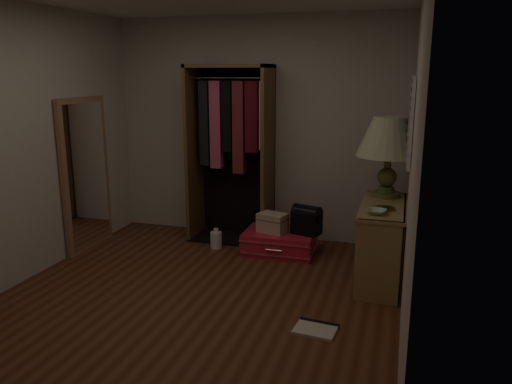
# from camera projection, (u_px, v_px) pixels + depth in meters

# --- Properties ---
(ground) EXTENTS (4.00, 4.00, 0.00)m
(ground) POSITION_uv_depth(u_px,v_px,m) (192.00, 303.00, 4.35)
(ground) COLOR #502817
(ground) RESTS_ON ground
(room_walls) EXTENTS (3.52, 4.02, 2.60)m
(room_walls) POSITION_uv_depth(u_px,v_px,m) (197.00, 131.00, 4.02)
(room_walls) COLOR beige
(room_walls) RESTS_ON ground
(console_bookshelf) EXTENTS (0.42, 1.12, 0.75)m
(console_bookshelf) POSITION_uv_depth(u_px,v_px,m) (381.00, 240.00, 4.79)
(console_bookshelf) COLOR #99764A
(console_bookshelf) RESTS_ON ground
(open_wardrobe) EXTENTS (0.95, 0.50, 2.05)m
(open_wardrobe) POSITION_uv_depth(u_px,v_px,m) (232.00, 140.00, 5.79)
(open_wardrobe) COLOR brown
(open_wardrobe) RESTS_ON ground
(floor_mirror) EXTENTS (0.06, 0.80, 1.70)m
(floor_mirror) POSITION_uv_depth(u_px,v_px,m) (86.00, 175.00, 5.56)
(floor_mirror) COLOR #9C6D4B
(floor_mirror) RESTS_ON ground
(pink_suitcase) EXTENTS (0.80, 0.59, 0.24)m
(pink_suitcase) POSITION_uv_depth(u_px,v_px,m) (280.00, 242.00, 5.56)
(pink_suitcase) COLOR red
(pink_suitcase) RESTS_ON ground
(train_case) EXTENTS (0.36, 0.29, 0.23)m
(train_case) POSITION_uv_depth(u_px,v_px,m) (273.00, 223.00, 5.50)
(train_case) COLOR #BCAD8F
(train_case) RESTS_ON pink_suitcase
(black_bag) EXTENTS (0.34, 0.27, 0.32)m
(black_bag) POSITION_uv_depth(u_px,v_px,m) (307.00, 219.00, 5.42)
(black_bag) COLOR black
(black_bag) RESTS_ON pink_suitcase
(table_lamp) EXTENTS (0.75, 0.75, 0.79)m
(table_lamp) POSITION_uv_depth(u_px,v_px,m) (389.00, 139.00, 4.86)
(table_lamp) COLOR #525B2C
(table_lamp) RESTS_ON console_bookshelf
(brass_tray) EXTENTS (0.26, 0.26, 0.01)m
(brass_tray) POSITION_uv_depth(u_px,v_px,m) (383.00, 209.00, 4.52)
(brass_tray) COLOR #AE8C43
(brass_tray) RESTS_ON console_bookshelf
(ceramic_bowl) EXTENTS (0.21, 0.21, 0.04)m
(ceramic_bowl) POSITION_uv_depth(u_px,v_px,m) (376.00, 212.00, 4.37)
(ceramic_bowl) COLOR #A3C4A9
(ceramic_bowl) RESTS_ON console_bookshelf
(white_jug) EXTENTS (0.17, 0.17, 0.23)m
(white_jug) POSITION_uv_depth(u_px,v_px,m) (216.00, 240.00, 5.70)
(white_jug) COLOR white
(white_jug) RESTS_ON ground
(floor_book) EXTENTS (0.34, 0.29, 0.03)m
(floor_book) POSITION_uv_depth(u_px,v_px,m) (316.00, 328.00, 3.89)
(floor_book) COLOR beige
(floor_book) RESTS_ON ground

